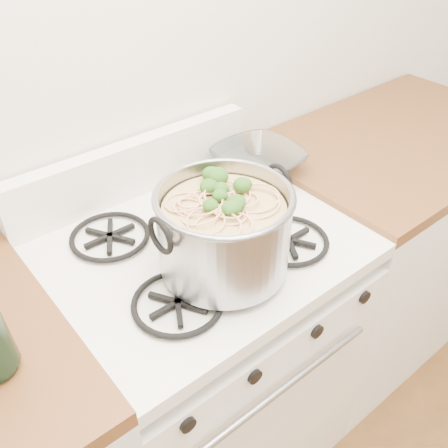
% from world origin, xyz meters
% --- Properties ---
extents(gas_range, '(0.76, 0.66, 0.92)m').
position_xyz_m(gas_range, '(0.00, 1.26, 0.44)').
color(gas_range, white).
rests_on(gas_range, ground).
extents(counter_right, '(1.00, 0.65, 0.92)m').
position_xyz_m(counter_right, '(0.88, 1.26, 0.46)').
color(counter_right, silver).
rests_on(counter_right, ground).
extents(stock_pot, '(0.34, 0.31, 0.21)m').
position_xyz_m(stock_pot, '(-0.02, 1.14, 1.02)').
color(stock_pot, '#9797A0').
rests_on(stock_pot, gas_range).
extents(spatula, '(0.38, 0.40, 0.02)m').
position_xyz_m(spatula, '(-0.01, 1.31, 0.94)').
color(spatula, black).
rests_on(spatula, gas_range).
extents(glass_bowl, '(0.10, 0.10, 0.03)m').
position_xyz_m(glass_bowl, '(0.33, 1.41, 0.94)').
color(glass_bowl, white).
rests_on(glass_bowl, gas_range).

